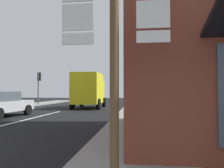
{
  "coord_description": "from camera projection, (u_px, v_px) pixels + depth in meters",
  "views": [
    {
      "loc": [
        5.84,
        -4.06,
        1.45
      ],
      "look_at": [
        4.32,
        8.65,
        1.9
      ],
      "focal_mm": 35.98,
      "sensor_mm": 36.0,
      "label": 1
    }
  ],
  "objects": [
    {
      "name": "route_sign_post",
      "position": [
        114.0,
        62.0,
        3.38
      ],
      "size": [
        1.66,
        0.14,
        3.2
      ],
      "color": "brown",
      "rests_on": "ground"
    },
    {
      "name": "traffic_light_far_left",
      "position": [
        39.0,
        81.0,
        24.06
      ],
      "size": [
        0.3,
        0.49,
        3.55
      ],
      "color": "#47474C",
      "rests_on": "ground"
    },
    {
      "name": "sedan_far",
      "position": [
        0.0,
        104.0,
        12.88
      ],
      "size": [
        2.19,
        4.31,
        1.47
      ],
      "color": "#B7BABF",
      "rests_on": "ground"
    },
    {
      "name": "delivery_truck",
      "position": [
        89.0,
        90.0,
        20.0
      ],
      "size": [
        2.57,
        5.04,
        3.05
      ],
      "color": "yellow",
      "rests_on": "ground"
    },
    {
      "name": "lane_centre_stripe",
      "position": [
        15.0,
        122.0,
        10.62
      ],
      "size": [
        0.16,
        12.0,
        0.01
      ],
      "primitive_type": "cube",
      "color": "silver",
      "rests_on": "ground"
    },
    {
      "name": "sidewalk_right",
      "position": [
        137.0,
        118.0,
        11.93
      ],
      "size": [
        2.41,
        44.0,
        0.14
      ],
      "primitive_type": "cube",
      "color": "gray",
      "rests_on": "ground"
    },
    {
      "name": "ground_plane",
      "position": [
        49.0,
        114.0,
        14.59
      ],
      "size": [
        80.0,
        80.0,
        0.0
      ],
      "primitive_type": "plane",
      "color": "black"
    }
  ]
}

